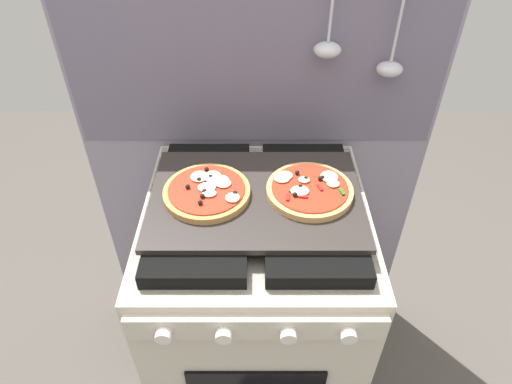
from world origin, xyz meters
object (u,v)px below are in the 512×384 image
at_px(stove, 256,305).
at_px(pizza_right, 309,189).
at_px(baking_tray, 256,197).
at_px(pizza_left, 207,191).

distance_m(stove, pizza_right, 0.50).
bearing_deg(stove, baking_tray, 90.00).
bearing_deg(stove, pizza_right, 4.07).
height_order(baking_tray, pizza_left, pizza_left).
height_order(stove, pizza_left, pizza_left).
relative_size(baking_tray, pizza_right, 2.44).
bearing_deg(pizza_right, stove, -175.93).
relative_size(baking_tray, pizza_left, 2.44).
xyz_separation_m(stove, pizza_left, (-0.12, 0.00, 0.48)).
distance_m(stove, pizza_left, 0.49).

